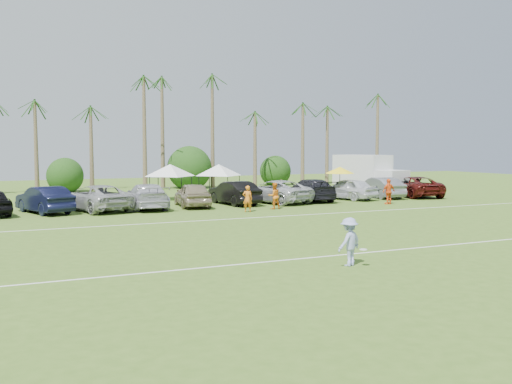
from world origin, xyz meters
name	(u,v)px	position (x,y,z in m)	size (l,w,h in m)	color
ground	(366,265)	(0.00, 0.00, 0.00)	(120.00, 120.00, 0.00)	#41621D
field_lines	(268,234)	(0.00, 8.00, 0.01)	(80.00, 12.10, 0.01)	white
palm_tree_3	(40,80)	(-8.00, 38.00, 10.06)	(2.40, 2.40, 11.90)	brown
palm_tree_4	(87,111)	(-4.00, 38.00, 7.48)	(2.40, 2.40, 8.90)	brown
palm_tree_5	(130,103)	(0.00, 38.00, 8.35)	(2.40, 2.40, 9.90)	brown
palm_tree_6	(171,95)	(4.00, 38.00, 9.21)	(2.40, 2.40, 10.90)	brown
palm_tree_7	(210,88)	(8.00, 38.00, 10.06)	(2.40, 2.40, 11.90)	brown
palm_tree_8	(255,115)	(13.00, 38.00, 7.48)	(2.40, 2.40, 8.90)	brown
palm_tree_9	(298,108)	(18.00, 38.00, 8.35)	(2.40, 2.40, 9.90)	brown
palm_tree_10	(337,101)	(23.00, 38.00, 9.21)	(2.40, 2.40, 10.90)	brown
palm_tree_11	(367,95)	(27.00, 38.00, 10.06)	(2.40, 2.40, 11.90)	brown
bush_tree_1	(65,173)	(-6.00, 39.00, 1.80)	(4.00, 4.00, 4.00)	brown
bush_tree_2	(189,170)	(6.00, 39.00, 1.80)	(4.00, 4.00, 4.00)	brown
bush_tree_3	(277,169)	(16.00, 39.00, 1.80)	(4.00, 4.00, 4.00)	brown
sideline_player_a	(248,199)	(2.86, 16.92, 0.85)	(0.62, 0.41, 1.70)	orange
sideline_player_b	(274,196)	(5.16, 17.73, 0.89)	(0.86, 0.67, 1.77)	orange
sideline_player_c	(389,191)	(14.21, 17.18, 0.93)	(1.09, 0.46, 1.87)	#FB5D1B
box_truck	(369,173)	(18.17, 25.06, 1.85)	(4.01, 7.11, 3.46)	silver
canopy_tent_left	(170,164)	(0.59, 26.81, 2.83)	(4.07, 4.07, 3.30)	black
canopy_tent_right	(219,164)	(4.73, 27.02, 2.76)	(3.98, 3.98, 3.22)	black
market_umbrella	(340,170)	(12.97, 21.78, 2.34)	(2.34, 2.34, 2.61)	black
frisbee_player	(349,242)	(-0.57, 0.21, 0.85)	(1.25, 0.99, 1.71)	#99A3D9
parked_car_1	(44,200)	(-9.07, 21.68, 0.85)	(1.80, 5.16, 1.70)	black
parked_car_2	(97,198)	(-5.83, 21.60, 0.85)	(2.82, 6.12, 1.70)	#A3A3A4
parked_car_3	(147,196)	(-2.60, 21.47, 0.85)	(2.38, 5.86, 1.70)	#B6B5BE
parked_car_4	(193,195)	(0.64, 21.41, 0.85)	(2.01, 4.99, 1.70)	gray
parked_car_5	(234,193)	(3.87, 21.70, 0.85)	(1.80, 5.16, 1.70)	black
parked_car_6	(275,192)	(7.11, 21.53, 0.85)	(2.82, 6.12, 1.70)	#B6B8BB
parked_car_7	(310,190)	(10.35, 21.87, 0.85)	(2.38, 5.86, 1.70)	black
parked_car_8	(347,189)	(13.58, 21.61, 0.85)	(2.01, 4.99, 1.70)	silver
parked_car_9	(380,187)	(16.82, 21.76, 0.85)	(1.80, 5.16, 1.70)	slate
parked_car_10	(414,187)	(20.05, 21.42, 0.85)	(2.82, 6.12, 1.70)	#4C110E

